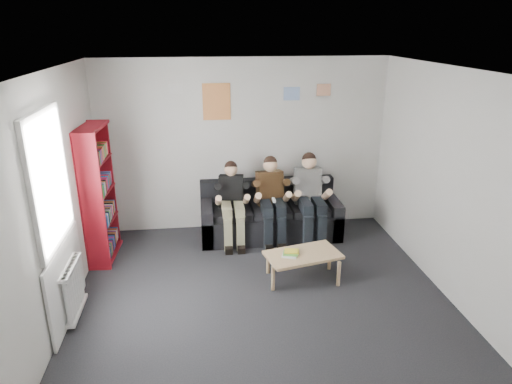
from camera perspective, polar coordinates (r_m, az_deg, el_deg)
room_shell at (r=4.84m, az=1.32°, el=-1.51°), size 5.00×5.00×5.00m
sofa at (r=7.20m, az=1.70°, el=-3.07°), size 2.14×0.88×0.83m
bookshelf at (r=6.63m, az=-19.00°, el=-0.24°), size 0.28×0.85×1.90m
coffee_table at (r=5.96m, az=5.88°, el=-8.03°), size 0.94×0.52×0.37m
game_cases at (r=5.88m, az=4.33°, el=-7.65°), size 0.22×0.20×0.04m
person_left at (r=6.84m, az=-2.98°, el=-1.45°), size 0.36×0.78×1.24m
person_middle at (r=6.89m, az=1.98°, el=-1.07°), size 0.39×0.84×1.29m
person_right at (r=7.00m, az=6.82°, el=-0.74°), size 0.41×0.88×1.33m
radiator at (r=5.61m, az=-21.81°, el=-11.19°), size 0.10×0.64×0.60m
window at (r=5.33m, az=-23.52°, el=-4.90°), size 0.05×1.30×2.36m
poster_large at (r=7.02m, az=-4.95°, el=11.18°), size 0.42×0.01×0.55m
poster_blue at (r=7.15m, az=4.49°, el=12.16°), size 0.25×0.01×0.20m
poster_pink at (r=7.26m, az=8.47°, el=12.52°), size 0.22×0.01×0.18m
poster_sign at (r=7.00m, az=-10.03°, el=12.58°), size 0.20×0.01×0.14m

